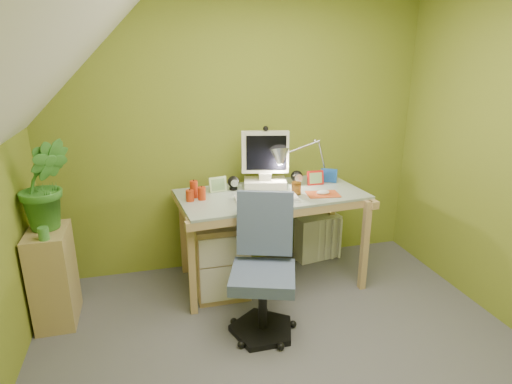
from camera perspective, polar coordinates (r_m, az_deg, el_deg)
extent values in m
cube|color=#545459|center=(2.74, 5.81, -24.02)|extent=(3.20, 3.20, 0.01)
cube|color=olive|center=(3.62, -2.43, 8.16)|extent=(3.20, 0.01, 2.40)
cube|color=white|center=(1.90, -23.18, 17.38)|extent=(1.10, 3.20, 1.10)
cube|color=silver|center=(3.22, 1.38, -0.80)|extent=(0.48, 0.19, 0.02)
cube|color=#BB471D|center=(3.37, 8.91, -0.29)|extent=(0.27, 0.20, 0.01)
ellipsoid|color=white|center=(3.37, 8.92, -0.05)|extent=(0.11, 0.08, 0.04)
cylinder|color=brown|center=(3.34, 5.39, 0.49)|extent=(0.08, 0.08, 0.10)
cube|color=red|center=(3.60, 7.92, 1.89)|extent=(0.14, 0.02, 0.12)
cube|color=#154392|center=(3.69, 9.69, 2.19)|extent=(0.13, 0.09, 0.12)
cube|color=#B5D592|center=(3.40, -5.11, 1.02)|extent=(0.14, 0.04, 0.12)
cube|color=tan|center=(3.34, -25.38, -10.15)|extent=(0.26, 0.39, 0.69)
imported|color=#387F2A|center=(3.14, -26.30, 0.91)|extent=(0.39, 0.34, 0.62)
cylinder|color=#438939|center=(3.04, -26.46, -4.98)|extent=(0.07, 0.07, 0.08)
cube|color=silver|center=(4.00, 8.21, -6.00)|extent=(0.43, 0.23, 0.41)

